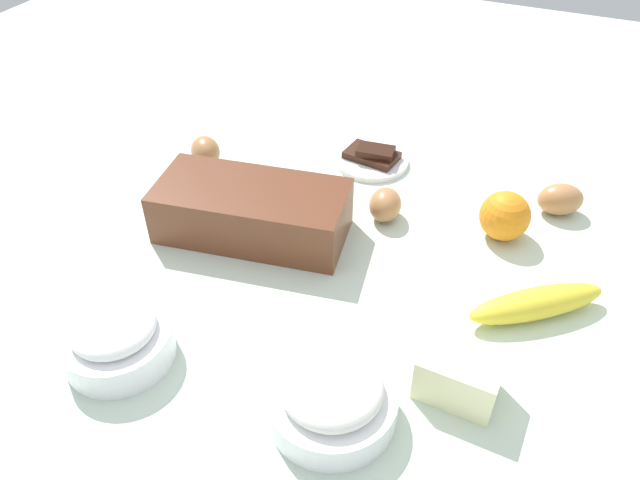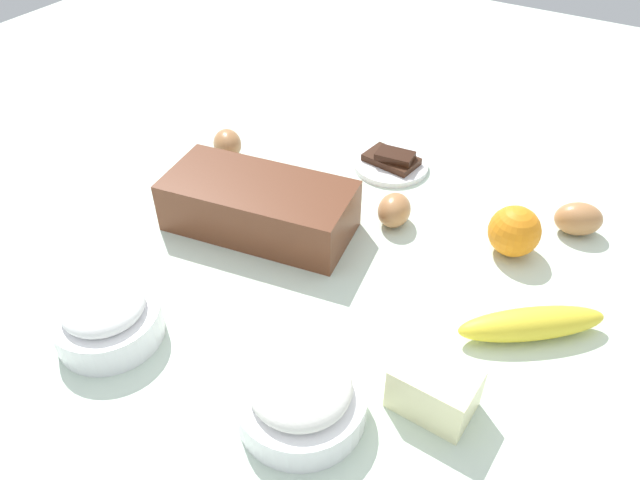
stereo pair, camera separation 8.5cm
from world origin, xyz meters
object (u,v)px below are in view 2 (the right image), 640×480
object	(u,v)px
sugar_bowl	(107,317)
butter_block	(434,389)
loaf_pan	(259,205)
egg_beside_bowl	(227,144)
orange_fruit	(514,231)
egg_loose	(578,219)
egg_near_butter	(394,210)
flour_bowl	(301,397)
chocolate_plate	(391,163)
banana	(532,324)

from	to	relation	value
sugar_bowl	butter_block	xyz separation A→B (m)	(0.39, 0.11, -0.00)
loaf_pan	egg_beside_bowl	size ratio (longest dim) A/B	4.71
sugar_bowl	orange_fruit	size ratio (longest dim) A/B	1.78
orange_fruit	butter_block	size ratio (longest dim) A/B	0.83
orange_fruit	egg_loose	distance (m)	0.12
butter_block	egg_beside_bowl	xyz separation A→B (m)	(-0.52, 0.30, -0.01)
egg_near_butter	flour_bowl	bearing A→B (deg)	-80.09
flour_bowl	egg_near_butter	world-z (taller)	flour_bowl
chocolate_plate	butter_block	bearing A→B (deg)	-58.63
banana	egg_loose	size ratio (longest dim) A/B	2.70
butter_block	egg_near_butter	world-z (taller)	butter_block
sugar_bowl	chocolate_plate	size ratio (longest dim) A/B	1.02
orange_fruit	egg_loose	xyz separation A→B (m)	(0.07, 0.09, -0.01)
banana	egg_beside_bowl	world-z (taller)	egg_beside_bowl
loaf_pan	butter_block	distance (m)	0.39
flour_bowl	egg_loose	distance (m)	0.52
sugar_bowl	loaf_pan	bearing A→B (deg)	83.18
banana	egg_near_butter	xyz separation A→B (m)	(-0.25, 0.12, 0.00)
orange_fruit	chocolate_plate	world-z (taller)	orange_fruit
loaf_pan	egg_near_butter	size ratio (longest dim) A/B	4.79
loaf_pan	butter_block	world-z (taller)	loaf_pan
banana	loaf_pan	bearing A→B (deg)	179.54
orange_fruit	chocolate_plate	bearing A→B (deg)	155.77
butter_block	egg_near_butter	distance (m)	0.33
egg_beside_bowl	egg_loose	distance (m)	0.59
flour_bowl	chocolate_plate	xyz separation A→B (m)	(-0.14, 0.50, -0.02)
loaf_pan	chocolate_plate	distance (m)	0.27
flour_bowl	butter_block	bearing A→B (deg)	35.73
banana	chocolate_plate	size ratio (longest dim) A/B	1.46
flour_bowl	egg_loose	xyz separation A→B (m)	(0.18, 0.49, -0.01)
banana	orange_fruit	world-z (taller)	orange_fruit
flour_bowl	egg_beside_bowl	xyz separation A→B (m)	(-0.40, 0.39, -0.01)
egg_near_butter	egg_loose	size ratio (longest dim) A/B	0.88
loaf_pan	egg_loose	bearing A→B (deg)	20.47
butter_block	orange_fruit	bearing A→B (deg)	91.46
flour_bowl	banana	xyz separation A→B (m)	(0.18, 0.25, -0.01)
sugar_bowl	egg_loose	world-z (taller)	sugar_bowl
sugar_bowl	banana	bearing A→B (deg)	31.26
banana	egg_near_butter	distance (m)	0.27
loaf_pan	orange_fruit	world-z (taller)	loaf_pan
flour_bowl	egg_loose	bearing A→B (deg)	69.49
sugar_bowl	egg_beside_bowl	bearing A→B (deg)	108.10
orange_fruit	sugar_bowl	bearing A→B (deg)	-132.10
flour_bowl	banana	bearing A→B (deg)	53.48
flour_bowl	sugar_bowl	xyz separation A→B (m)	(-0.27, -0.03, 0.00)
orange_fruit	egg_near_butter	size ratio (longest dim) A/B	1.20
orange_fruit	butter_block	xyz separation A→B (m)	(0.01, -0.31, -0.01)
butter_block	egg_near_butter	xyz separation A→B (m)	(-0.18, 0.28, -0.01)
orange_fruit	egg_beside_bowl	world-z (taller)	orange_fruit
butter_block	chocolate_plate	size ratio (longest dim) A/B	0.69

